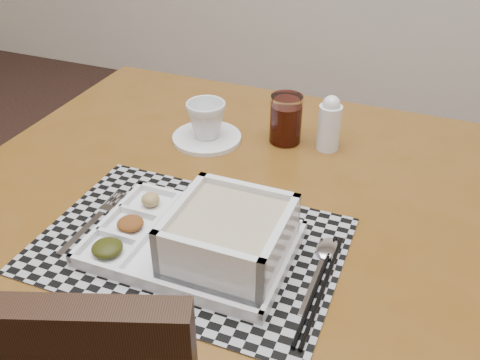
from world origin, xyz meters
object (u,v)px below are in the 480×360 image
object	(u,v)px
serving_tray	(217,240)
cup	(206,120)
dining_table	(221,245)
creamer_bottle	(329,124)
juice_glass	(286,121)

from	to	relation	value
serving_tray	cup	distance (m)	0.39
dining_table	cup	size ratio (longest dim) A/B	12.51
cup	creamer_bottle	xyz separation A→B (m)	(0.25, 0.06, 0.01)
dining_table	creamer_bottle	distance (m)	0.34
juice_glass	creamer_bottle	size ratio (longest dim) A/B	0.88
dining_table	juice_glass	world-z (taller)	juice_glass
dining_table	creamer_bottle	xyz separation A→B (m)	(0.12, 0.29, 0.14)
cup	dining_table	bearing A→B (deg)	-76.21
creamer_bottle	dining_table	bearing A→B (deg)	-113.10
dining_table	serving_tray	distance (m)	0.18
serving_tray	juice_glass	world-z (taller)	juice_glass
serving_tray	creamer_bottle	world-z (taller)	creamer_bottle
dining_table	cup	world-z (taller)	cup
cup	juice_glass	size ratio (longest dim) A/B	0.80
dining_table	cup	xyz separation A→B (m)	(-0.13, 0.22, 0.13)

